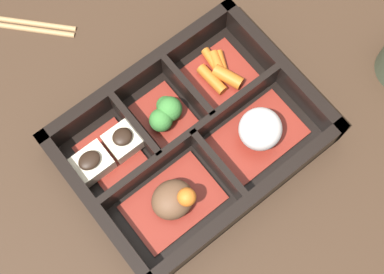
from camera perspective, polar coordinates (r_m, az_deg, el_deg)
The scene contains 8 objects.
ground_plane at distance 0.64m, azimuth 0.00°, elevation -0.71°, with size 3.00×3.00×0.00m, color #382619.
bento_base at distance 0.64m, azimuth 0.00°, elevation -0.57°, with size 0.28×0.21×0.01m.
bento_rim at distance 0.62m, azimuth -0.15°, elevation 0.08°, with size 0.28×0.21×0.05m.
bowl_rice at distance 0.62m, azimuth 7.22°, elevation 0.64°, with size 0.11×0.07×0.06m.
bowl_stew at distance 0.60m, azimuth -1.95°, elevation -6.78°, with size 0.11×0.07×0.05m.
bowl_carrots at distance 0.66m, azimuth 2.93°, elevation 6.83°, with size 0.08×0.07×0.02m.
bowl_greens at distance 0.63m, azimuth -2.94°, elevation 2.46°, with size 0.06×0.07×0.04m.
bowl_tofu at distance 0.62m, azimuth -9.02°, elevation -1.73°, with size 0.09×0.07×0.04m.
Camera 1 is at (0.12, 0.15, 0.61)m, focal length 50.00 mm.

